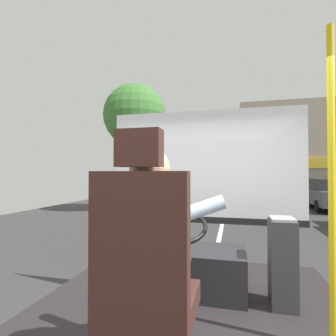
{
  "coord_description": "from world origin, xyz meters",
  "views": [
    {
      "loc": [
        0.37,
        -1.87,
        1.75
      ],
      "look_at": [
        -0.33,
        0.97,
        1.81
      ],
      "focal_mm": 28.23,
      "sensor_mm": 36.0,
      "label": 1
    }
  ],
  "objects_px": {
    "parked_car_charcoal": "(329,194)",
    "bus_driver": "(152,237)",
    "handrail_pole": "(332,186)",
    "driver_seat": "(146,280)",
    "fare_box": "(282,262)",
    "parked_car_blue": "(289,186)",
    "parked_car_black": "(308,190)",
    "steering_console": "(186,267)"
  },
  "relations": [
    {
      "from": "driver_seat",
      "to": "parked_car_charcoal",
      "type": "relative_size",
      "value": 0.3
    },
    {
      "from": "parked_car_charcoal",
      "to": "parked_car_blue",
      "type": "distance_m",
      "value": 9.67
    },
    {
      "from": "steering_console",
      "to": "parked_car_blue",
      "type": "xyz_separation_m",
      "value": [
        4.98,
        21.41,
        -0.18
      ]
    },
    {
      "from": "parked_car_black",
      "to": "fare_box",
      "type": "bearing_deg",
      "value": -104.75
    },
    {
      "from": "bus_driver",
      "to": "parked_car_blue",
      "type": "distance_m",
      "value": 23.07
    },
    {
      "from": "parked_car_charcoal",
      "to": "driver_seat",
      "type": "bearing_deg",
      "value": -110.82
    },
    {
      "from": "fare_box",
      "to": "parked_car_black",
      "type": "xyz_separation_m",
      "value": [
        4.29,
        16.28,
        -0.35
      ]
    },
    {
      "from": "driver_seat",
      "to": "steering_console",
      "type": "xyz_separation_m",
      "value": [
        0.0,
        1.21,
        -0.35
      ]
    },
    {
      "from": "handrail_pole",
      "to": "fare_box",
      "type": "distance_m",
      "value": 0.87
    },
    {
      "from": "parked_car_black",
      "to": "handrail_pole",
      "type": "bearing_deg",
      "value": -103.64
    },
    {
      "from": "bus_driver",
      "to": "parked_car_charcoal",
      "type": "height_order",
      "value": "bus_driver"
    },
    {
      "from": "parked_car_charcoal",
      "to": "bus_driver",
      "type": "bearing_deg",
      "value": -110.99
    },
    {
      "from": "bus_driver",
      "to": "handrail_pole",
      "type": "xyz_separation_m",
      "value": [
        1.05,
        0.48,
        0.27
      ]
    },
    {
      "from": "handrail_pole",
      "to": "parked_car_blue",
      "type": "bearing_deg",
      "value": 79.87
    },
    {
      "from": "fare_box",
      "to": "parked_car_black",
      "type": "height_order",
      "value": "fare_box"
    },
    {
      "from": "handrail_pole",
      "to": "parked_car_black",
      "type": "xyz_separation_m",
      "value": [
        4.07,
        16.79,
        -1.02
      ]
    },
    {
      "from": "bus_driver",
      "to": "parked_car_blue",
      "type": "bearing_deg",
      "value": 77.51
    },
    {
      "from": "steering_console",
      "to": "parked_car_black",
      "type": "bearing_deg",
      "value": 72.42
    },
    {
      "from": "bus_driver",
      "to": "parked_car_blue",
      "type": "height_order",
      "value": "bus_driver"
    },
    {
      "from": "bus_driver",
      "to": "parked_car_blue",
      "type": "relative_size",
      "value": 0.21
    },
    {
      "from": "fare_box",
      "to": "parked_car_blue",
      "type": "distance_m",
      "value": 21.91
    },
    {
      "from": "parked_car_charcoal",
      "to": "parked_car_blue",
      "type": "bearing_deg",
      "value": 89.66
    },
    {
      "from": "steering_console",
      "to": "parked_car_black",
      "type": "height_order",
      "value": "steering_console"
    },
    {
      "from": "steering_console",
      "to": "handrail_pole",
      "type": "xyz_separation_m",
      "value": [
        1.05,
        -0.62,
        0.82
      ]
    },
    {
      "from": "driver_seat",
      "to": "parked_car_blue",
      "type": "xyz_separation_m",
      "value": [
        4.98,
        22.62,
        -0.54
      ]
    },
    {
      "from": "driver_seat",
      "to": "parked_car_blue",
      "type": "distance_m",
      "value": 23.17
    },
    {
      "from": "fare_box",
      "to": "parked_car_black",
      "type": "relative_size",
      "value": 0.19
    },
    {
      "from": "driver_seat",
      "to": "parked_car_black",
      "type": "height_order",
      "value": "driver_seat"
    },
    {
      "from": "driver_seat",
      "to": "handrail_pole",
      "type": "relative_size",
      "value": 0.64
    },
    {
      "from": "driver_seat",
      "to": "fare_box",
      "type": "height_order",
      "value": "driver_seat"
    },
    {
      "from": "steering_console",
      "to": "handrail_pole",
      "type": "relative_size",
      "value": 0.53
    },
    {
      "from": "bus_driver",
      "to": "parked_car_black",
      "type": "xyz_separation_m",
      "value": [
        5.12,
        17.27,
        -0.75
      ]
    },
    {
      "from": "handrail_pole",
      "to": "parked_car_black",
      "type": "distance_m",
      "value": 17.31
    },
    {
      "from": "steering_console",
      "to": "fare_box",
      "type": "xyz_separation_m",
      "value": [
        0.84,
        -0.1,
        0.15
      ]
    },
    {
      "from": "driver_seat",
      "to": "handrail_pole",
      "type": "height_order",
      "value": "handrail_pole"
    },
    {
      "from": "handrail_pole",
      "to": "parked_car_blue",
      "type": "distance_m",
      "value": 22.4
    },
    {
      "from": "driver_seat",
      "to": "handrail_pole",
      "type": "bearing_deg",
      "value": 29.45
    },
    {
      "from": "fare_box",
      "to": "parked_car_black",
      "type": "distance_m",
      "value": 16.83
    },
    {
      "from": "bus_driver",
      "to": "parked_car_charcoal",
      "type": "relative_size",
      "value": 0.18
    },
    {
      "from": "handrail_pole",
      "to": "driver_seat",
      "type": "bearing_deg",
      "value": -150.55
    },
    {
      "from": "parked_car_charcoal",
      "to": "parked_car_blue",
      "type": "relative_size",
      "value": 1.15
    },
    {
      "from": "handrail_pole",
      "to": "parked_car_blue",
      "type": "height_order",
      "value": "handrail_pole"
    }
  ]
}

